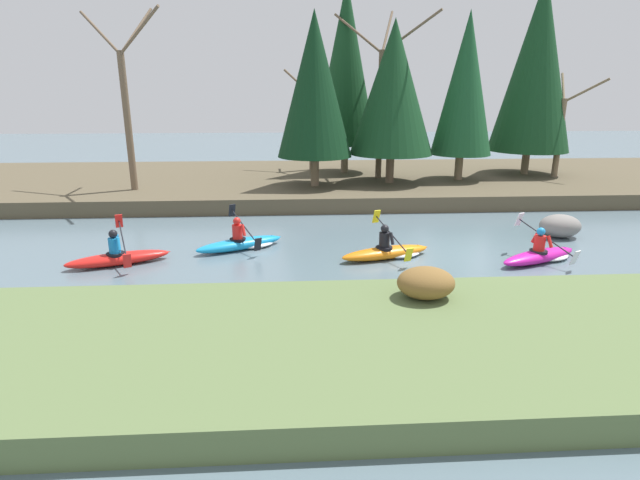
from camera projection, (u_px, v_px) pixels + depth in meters
name	position (u px, v px, depth m)	size (l,w,h in m)	color
ground_plane	(458.00, 253.00, 14.72)	(90.00, 90.00, 0.00)	slate
riverbank_near	(564.00, 340.00, 9.06)	(44.00, 5.06, 0.52)	#5B7042
riverbank_far	(389.00, 181.00, 24.73)	(44.00, 11.10, 0.62)	brown
conifer_tree_far_left	(315.00, 85.00, 20.60)	(3.17, 3.17, 7.14)	#7A664C
conifer_tree_left	(346.00, 64.00, 23.95)	(3.07, 3.07, 9.01)	#7A664C
conifer_tree_mid_left	(393.00, 88.00, 21.42)	(3.66, 3.66, 6.92)	brown
conifer_tree_centre	(465.00, 84.00, 22.10)	(2.72, 2.72, 7.35)	#7A664C
conifer_tree_mid_right	(537.00, 65.00, 23.45)	(3.80, 3.80, 9.13)	#7A664C
bare_tree_upstream	(127.00, 105.00, 20.04)	(4.02, 3.97, 7.33)	brown
bare_tree_mid_upstream	(312.00, 122.00, 25.58)	(2.91, 2.87, 5.22)	brown
bare_tree_mid_downstream	(381.00, 99.00, 22.88)	(4.19, 4.14, 7.66)	brown
bare_tree_downstream	(560.00, 128.00, 23.52)	(2.70, 2.67, 4.82)	#7A664C
shrub_clump_nearest	(426.00, 283.00, 10.16)	(1.18, 0.99, 0.64)	brown
kayaker_lead	(542.00, 255.00, 13.95)	(2.71, 1.96, 1.20)	#C61999
kayaker_middle	(389.00, 251.00, 14.23)	(2.76, 2.02, 1.20)	orange
kayaker_trailing	(243.00, 243.00, 15.06)	(2.67, 1.93, 1.20)	#1993D6
kayaker_far_back	(119.00, 257.00, 13.68)	(2.73, 1.99, 1.20)	red
boulder_midstream	(560.00, 226.00, 16.24)	(1.33, 1.04, 0.75)	gray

